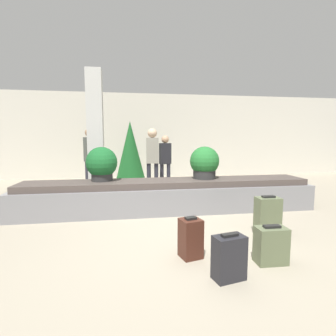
# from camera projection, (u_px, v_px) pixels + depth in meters

# --- Properties ---
(ground_plane) EXTENTS (18.00, 18.00, 0.00)m
(ground_plane) POSITION_uv_depth(u_px,v_px,m) (183.00, 236.00, 4.07)
(ground_plane) COLOR #9E937F
(back_wall) EXTENTS (18.00, 0.06, 3.20)m
(back_wall) POSITION_uv_depth(u_px,v_px,m) (148.00, 136.00, 10.15)
(back_wall) COLOR beige
(back_wall) RESTS_ON ground_plane
(carousel) EXTENTS (6.10, 0.93, 0.65)m
(carousel) POSITION_uv_depth(u_px,v_px,m) (168.00, 196.00, 5.47)
(carousel) COLOR gray
(carousel) RESTS_ON ground_plane
(pillar) EXTENTS (0.38, 0.38, 3.20)m
(pillar) POSITION_uv_depth(u_px,v_px,m) (96.00, 135.00, 6.58)
(pillar) COLOR silver
(pillar) RESTS_ON ground_plane
(suitcase_0) EXTENTS (0.37, 0.27, 0.51)m
(suitcase_0) POSITION_uv_depth(u_px,v_px,m) (229.00, 257.00, 2.82)
(suitcase_0) COLOR #232328
(suitcase_0) RESTS_ON ground_plane
(suitcase_1) EXTENTS (0.36, 0.24, 0.63)m
(suitcase_1) POSITION_uv_depth(u_px,v_px,m) (268.00, 216.00, 4.11)
(suitcase_1) COLOR #5B6647
(suitcase_1) RESTS_ON ground_plane
(suitcase_2) EXTENTS (0.31, 0.30, 0.53)m
(suitcase_2) POSITION_uv_depth(u_px,v_px,m) (191.00, 238.00, 3.34)
(suitcase_2) COLOR #472319
(suitcase_2) RESTS_ON ground_plane
(suitcase_3) EXTENTS (0.38, 0.23, 0.48)m
(suitcase_3) POSITION_uv_depth(u_px,v_px,m) (271.00, 245.00, 3.18)
(suitcase_3) COLOR #5B6647
(suitcase_3) RESTS_ON ground_plane
(potted_plant_0) EXTENTS (0.62, 0.62, 0.69)m
(potted_plant_0) POSITION_uv_depth(u_px,v_px,m) (204.00, 163.00, 5.59)
(potted_plant_0) COLOR #2D2D2D
(potted_plant_0) RESTS_ON carousel
(potted_plant_1) EXTENTS (0.63, 0.63, 0.69)m
(potted_plant_1) POSITION_uv_depth(u_px,v_px,m) (102.00, 164.00, 5.30)
(potted_plant_1) COLOR #2D2D2D
(potted_plant_1) RESTS_ON carousel
(traveler_0) EXTENTS (0.33, 0.25, 1.77)m
(traveler_0) POSITION_uv_depth(u_px,v_px,m) (152.00, 155.00, 6.94)
(traveler_0) COLOR #282833
(traveler_0) RESTS_ON ground_plane
(traveler_1) EXTENTS (0.36, 0.33, 1.79)m
(traveler_1) POSITION_uv_depth(u_px,v_px,m) (90.00, 153.00, 7.41)
(traveler_1) COLOR #282833
(traveler_1) RESTS_ON ground_plane
(traveler_2) EXTENTS (0.35, 0.25, 1.59)m
(traveler_2) POSITION_uv_depth(u_px,v_px,m) (165.00, 158.00, 7.63)
(traveler_2) COLOR #282833
(traveler_2) RESTS_ON ground_plane
(decorated_tree) EXTENTS (0.95, 0.95, 2.07)m
(decorated_tree) POSITION_uv_depth(u_px,v_px,m) (130.00, 150.00, 8.74)
(decorated_tree) COLOR #4C331E
(decorated_tree) RESTS_ON ground_plane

